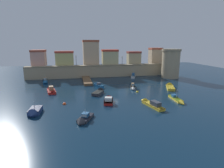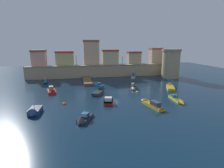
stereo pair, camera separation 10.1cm
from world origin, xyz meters
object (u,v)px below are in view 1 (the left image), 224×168
(quay_lamp_0, at_px, (76,59))
(mooring_buoy_1, at_px, (137,92))
(moored_boat_7, at_px, (133,87))
(moored_boat_9, at_px, (83,119))
(moored_boat_8, at_px, (45,81))
(moored_boat_11, at_px, (99,92))
(mooring_buoy_0, at_px, (64,104))
(quay_lamp_1, at_px, (122,59))
(moored_boat_0, at_px, (98,85))
(moored_boat_10, at_px, (109,100))
(moored_boat_4, at_px, (51,90))
(fortress_tower, at_px, (171,63))
(moored_boat_5, at_px, (178,100))
(moored_boat_2, at_px, (151,104))
(moored_boat_3, at_px, (134,75))
(moored_boat_1, at_px, (170,87))
(moored_boat_6, at_px, (34,112))

(quay_lamp_0, relative_size, mooring_buoy_1, 5.57)
(moored_boat_7, distance_m, moored_boat_9, 23.70)
(moored_boat_8, distance_m, moored_boat_11, 21.90)
(mooring_buoy_0, bearing_deg, quay_lamp_1, 55.86)
(moored_boat_8, bearing_deg, quay_lamp_1, 95.48)
(moored_boat_11, relative_size, mooring_buoy_0, 7.23)
(moored_boat_0, bearing_deg, moored_boat_10, 163.01)
(quay_lamp_1, distance_m, moored_boat_4, 30.62)
(moored_boat_10, xyz_separation_m, mooring_buoy_1, (8.61, 6.33, -0.42))
(fortress_tower, relative_size, moored_boat_5, 1.57)
(moored_boat_11, xyz_separation_m, mooring_buoy_1, (9.63, -0.91, -0.36))
(moored_boat_2, bearing_deg, moored_boat_3, -24.02)
(fortress_tower, xyz_separation_m, moored_boat_1, (-7.77, -14.18, -4.83))
(moored_boat_4, bearing_deg, moored_boat_2, -137.91)
(moored_boat_2, height_order, moored_boat_3, moored_boat_3)
(moored_boat_7, bearing_deg, moored_boat_11, -57.93)
(fortress_tower, relative_size, moored_boat_2, 1.40)
(moored_boat_1, distance_m, moored_boat_7, 10.55)
(moored_boat_3, xyz_separation_m, moored_boat_11, (-15.57, -20.06, -0.14))
(moored_boat_0, relative_size, moored_boat_11, 0.97)
(moored_boat_1, bearing_deg, moored_boat_6, 134.00)
(moored_boat_1, bearing_deg, moored_boat_2, 161.06)
(quay_lamp_0, bearing_deg, mooring_buoy_1, -57.76)
(quay_lamp_0, height_order, moored_boat_4, quay_lamp_0)
(fortress_tower, relative_size, moored_boat_9, 2.15)
(moored_boat_9, bearing_deg, moored_boat_6, -93.33)
(quay_lamp_1, height_order, moored_boat_3, quay_lamp_1)
(quay_lamp_0, xyz_separation_m, moored_boat_10, (6.14, -29.71, -6.39))
(moored_boat_0, bearing_deg, moored_boat_11, 156.59)
(fortress_tower, relative_size, moored_boat_6, 2.29)
(fortress_tower, height_order, moored_boat_0, fortress_tower)
(quay_lamp_0, xyz_separation_m, moored_boat_8, (-9.92, -6.54, -6.34))
(moored_boat_4, bearing_deg, moored_boat_3, -71.54)
(moored_boat_2, bearing_deg, moored_boat_10, 51.74)
(mooring_buoy_0, bearing_deg, moored_boat_10, -2.38)
(fortress_tower, bearing_deg, quay_lamp_0, 168.65)
(quay_lamp_1, bearing_deg, moored_boat_11, -117.67)
(moored_boat_7, bearing_deg, moored_boat_8, -102.38)
(moored_boat_8, height_order, mooring_buoy_1, moored_boat_8)
(moored_boat_2, relative_size, mooring_buoy_1, 11.19)
(moored_boat_0, distance_m, moored_boat_9, 23.59)
(quay_lamp_0, bearing_deg, moored_boat_0, -69.90)
(quay_lamp_1, xyz_separation_m, moored_boat_2, (-2.98, -33.58, -6.03))
(quay_lamp_0, height_order, moored_boat_7, quay_lamp_0)
(moored_boat_1, height_order, moored_boat_8, moored_boat_8)
(fortress_tower, relative_size, moored_boat_1, 1.46)
(moored_boat_4, height_order, mooring_buoy_0, moored_boat_4)
(moored_boat_6, relative_size, moored_boat_11, 0.85)
(mooring_buoy_0, bearing_deg, moored_boat_2, -14.13)
(moored_boat_5, height_order, moored_boat_9, moored_boat_5)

